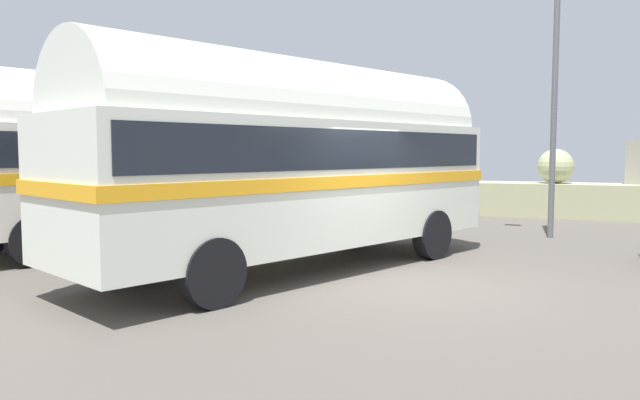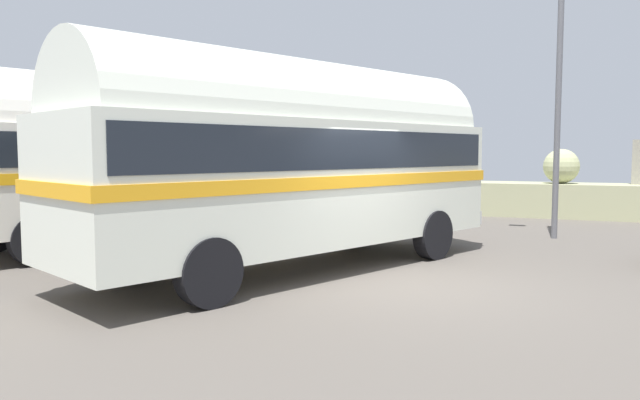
{
  "view_description": "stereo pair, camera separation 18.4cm",
  "coord_description": "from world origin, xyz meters",
  "views": [
    {
      "loc": [
        2.05,
        -9.2,
        2.11
      ],
      "look_at": [
        -2.06,
        1.15,
        1.22
      ],
      "focal_mm": 33.77,
      "sensor_mm": 36.0,
      "label": 1
    },
    {
      "loc": [
        2.22,
        -9.13,
        2.11
      ],
      "look_at": [
        -2.06,
        1.15,
        1.22
      ],
      "focal_mm": 33.77,
      "sensor_mm": 36.0,
      "label": 2
    }
  ],
  "objects": [
    {
      "name": "second_coach",
      "position": [
        -6.92,
        1.81,
        2.05
      ],
      "size": [
        5.3,
        8.87,
        3.7
      ],
      "rotation": [
        0.0,
        0.0,
        -0.36
      ],
      "color": "black",
      "rests_on": "ground"
    },
    {
      "name": "ground",
      "position": [
        0.0,
        0.0,
        0.01
      ],
      "size": [
        32.0,
        26.0,
        0.02
      ],
      "color": "#575049"
    },
    {
      "name": "lamp_post",
      "position": [
        1.79,
        6.4,
        3.51
      ],
      "size": [
        1.15,
        0.3,
        6.21
      ],
      "color": "#5B5B60",
      "rests_on": "ground"
    },
    {
      "name": "breakwater",
      "position": [
        -0.27,
        11.79,
        0.76
      ],
      "size": [
        31.36,
        2.65,
        2.5
      ],
      "color": "tan",
      "rests_on": "ground"
    },
    {
      "name": "vintage_coach",
      "position": [
        -2.23,
        0.47,
        2.05
      ],
      "size": [
        5.53,
        8.84,
        3.7
      ],
      "rotation": [
        0.0,
        0.0,
        -0.4
      ],
      "color": "black",
      "rests_on": "ground"
    }
  ]
}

